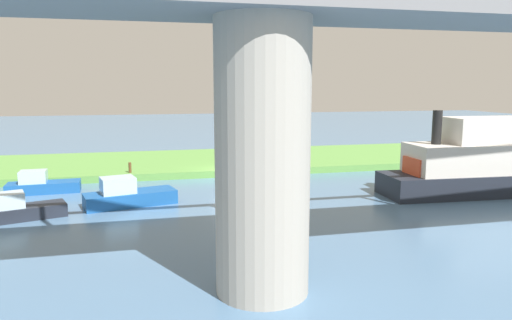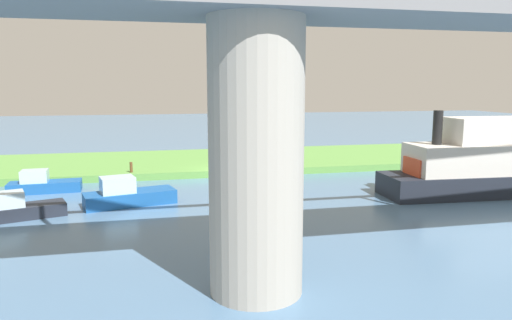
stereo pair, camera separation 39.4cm
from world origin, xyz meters
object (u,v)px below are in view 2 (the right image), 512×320
object	(u,v)px
bridge_pylon	(256,160)
riverboat_paddlewheel	(43,184)
motorboat_red	(471,164)
mooring_post	(131,167)
pontoon_yellow	(17,209)
person_on_bank	(292,153)
houseboat_blue	(127,195)

from	to	relation	value
bridge_pylon	riverboat_paddlewheel	world-z (taller)	bridge_pylon
motorboat_red	riverboat_paddlewheel	world-z (taller)	motorboat_red
mooring_post	riverboat_paddlewheel	size ratio (longest dim) A/B	0.17
mooring_post	pontoon_yellow	world-z (taller)	pontoon_yellow
person_on_bank	riverboat_paddlewheel	distance (m)	18.40
riverboat_paddlewheel	pontoon_yellow	distance (m)	6.09
pontoon_yellow	mooring_post	bearing A→B (deg)	-119.51
houseboat_blue	person_on_bank	bearing A→B (deg)	-142.49
motorboat_red	riverboat_paddlewheel	distance (m)	26.26
bridge_pylon	person_on_bank	xyz separation A→B (m)	(-7.84, -21.88, -3.08)
person_on_bank	mooring_post	xyz separation A→B (m)	(12.46, 2.07, -0.34)
bridge_pylon	mooring_post	size ratio (longest dim) A/B	11.78
bridge_pylon	motorboat_red	distance (m)	18.93
mooring_post	riverboat_paddlewheel	distance (m)	6.02
riverboat_paddlewheel	houseboat_blue	distance (m)	6.92
person_on_bank	pontoon_yellow	size ratio (longest dim) A/B	0.32
motorboat_red	pontoon_yellow	size ratio (longest dim) A/B	2.31
motorboat_red	houseboat_blue	size ratio (longest dim) A/B	1.97
houseboat_blue	bridge_pylon	bearing A→B (deg)	110.27
bridge_pylon	mooring_post	world-z (taller)	bridge_pylon
mooring_post	motorboat_red	size ratio (longest dim) A/B	0.07
mooring_post	pontoon_yellow	size ratio (longest dim) A/B	0.16
pontoon_yellow	houseboat_blue	size ratio (longest dim) A/B	0.85
bridge_pylon	pontoon_yellow	world-z (taller)	bridge_pylon
mooring_post	person_on_bank	bearing A→B (deg)	-170.59
pontoon_yellow	houseboat_blue	bearing A→B (deg)	-162.66
mooring_post	houseboat_blue	distance (m)	7.46
person_on_bank	houseboat_blue	bearing A→B (deg)	37.51
person_on_bank	pontoon_yellow	distance (m)	20.84
bridge_pylon	riverboat_paddlewheel	distance (m)	19.86
pontoon_yellow	bridge_pylon	bearing A→B (deg)	132.26
person_on_bank	houseboat_blue	size ratio (longest dim) A/B	0.27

